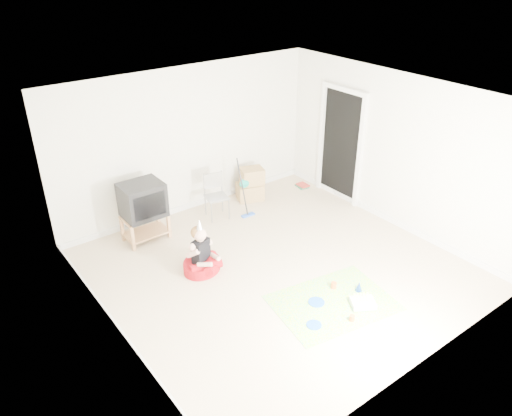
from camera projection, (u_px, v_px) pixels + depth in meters
ground at (277, 268)px, 7.55m from camera, size 5.00×5.00×0.00m
doorway_recess at (341, 146)px, 9.23m from camera, size 0.02×0.90×2.05m
tv_stand at (145, 225)px, 8.18m from camera, size 0.72×0.46×0.44m
crt_tv at (142, 200)px, 7.97m from camera, size 0.66×0.54×0.56m
folding_chair at (217, 197)px, 8.78m from camera, size 0.43×0.42×0.82m
cardboard_boxes at (251, 185)px, 9.46m from camera, size 0.60×0.51×0.61m
floor_mop at (248, 203)px, 8.88m from camera, size 0.26×0.35×1.02m
book_pile at (303, 185)px, 10.05m from camera, size 0.23×0.27×0.05m
seated_woman at (201, 260)px, 7.42m from camera, size 0.78×0.78×0.87m
party_mat at (333, 303)px, 6.83m from camera, size 1.77×1.41×0.01m
birthday_cake at (363, 303)px, 6.75m from camera, size 0.40×0.38×0.15m
blue_plate_near at (316, 302)px, 6.83m from camera, size 0.26×0.26×0.01m
blue_plate_far at (314, 325)px, 6.42m from camera, size 0.23×0.23×0.01m
orange_cup_near at (334, 285)px, 7.10m from camera, size 0.10×0.10×0.09m
orange_cup_far at (352, 318)px, 6.49m from camera, size 0.09×0.09×0.08m
blue_party_hat at (359, 286)px, 7.03m from camera, size 0.13×0.13×0.15m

